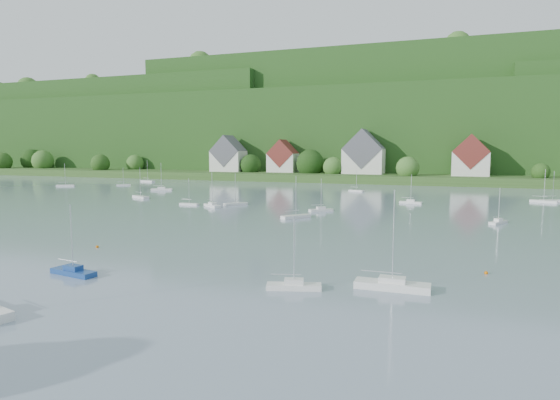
% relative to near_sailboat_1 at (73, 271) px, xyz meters
% --- Properties ---
extents(far_shore_strip, '(600.00, 60.00, 3.00)m').
position_rel_near_sailboat_1_xyz_m(far_shore_strip, '(-1.21, 165.96, 1.08)').
color(far_shore_strip, '#30521F').
rests_on(far_shore_strip, ground).
extents(forested_ridge, '(620.00, 181.22, 69.89)m').
position_rel_near_sailboat_1_xyz_m(forested_ridge, '(-0.81, 234.53, 22.47)').
color(forested_ridge, '#1D4115').
rests_on(forested_ridge, ground).
extents(village_building_0, '(14.00, 10.40, 16.00)m').
position_rel_near_sailboat_1_xyz_m(village_building_0, '(-56.21, 152.96, 9.09)').
color(village_building_0, silver).
rests_on(village_building_0, far_shore_strip).
extents(village_building_1, '(12.00, 9.36, 14.00)m').
position_rel_near_sailboat_1_xyz_m(village_building_1, '(-31.21, 154.96, 8.33)').
color(village_building_1, silver).
rests_on(village_building_1, far_shore_strip).
extents(village_building_2, '(16.00, 11.44, 18.00)m').
position_rel_near_sailboat_1_xyz_m(village_building_2, '(3.79, 153.96, 9.85)').
color(village_building_2, silver).
rests_on(village_building_2, far_shore_strip).
extents(village_building_3, '(13.00, 10.40, 15.50)m').
position_rel_near_sailboat_1_xyz_m(village_building_3, '(43.79, 151.96, 9.01)').
color(village_building_3, silver).
rests_on(village_building_3, far_shore_strip).
extents(near_sailboat_1, '(5.69, 2.41, 7.44)m').
position_rel_near_sailboat_1_xyz_m(near_sailboat_1, '(0.00, 0.00, 0.00)').
color(near_sailboat_1, navy).
rests_on(near_sailboat_1, ground).
extents(near_sailboat_3, '(5.35, 2.83, 6.95)m').
position_rel_near_sailboat_1_xyz_m(near_sailboat_3, '(23.36, 2.97, -0.01)').
color(near_sailboat_3, white).
rests_on(near_sailboat_3, ground).
extents(near_sailboat_4, '(6.99, 2.02, 9.41)m').
position_rel_near_sailboat_1_xyz_m(near_sailboat_4, '(32.07, 6.04, 0.06)').
color(near_sailboat_4, white).
rests_on(near_sailboat_4, ground).
extents(mooring_buoy_2, '(0.39, 0.39, 0.39)m').
position_rel_near_sailboat_1_xyz_m(mooring_buoy_2, '(40.79, 15.03, -0.42)').
color(mooring_buoy_2, '#E46A00').
rests_on(mooring_buoy_2, ground).
extents(mooring_buoy_3, '(0.40, 0.40, 0.40)m').
position_rel_near_sailboat_1_xyz_m(mooring_buoy_3, '(-7.22, 11.95, -0.42)').
color(mooring_buoy_3, '#E46A00').
rests_on(mooring_buoy_3, ground).
extents(far_sailboat_cluster, '(201.59, 77.49, 8.71)m').
position_rel_near_sailboat_1_xyz_m(far_sailboat_cluster, '(11.23, 82.75, -0.05)').
color(far_sailboat_cluster, white).
rests_on(far_sailboat_cluster, ground).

